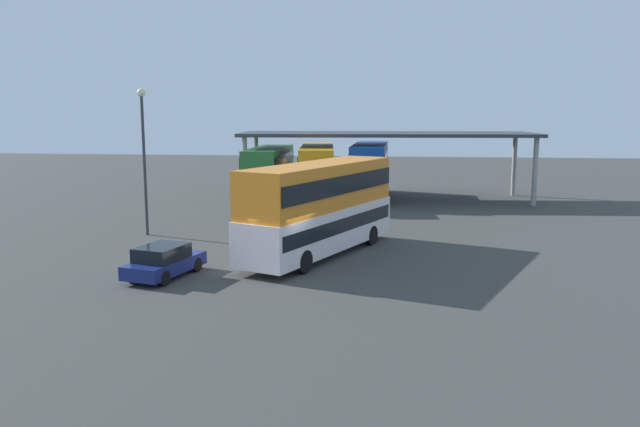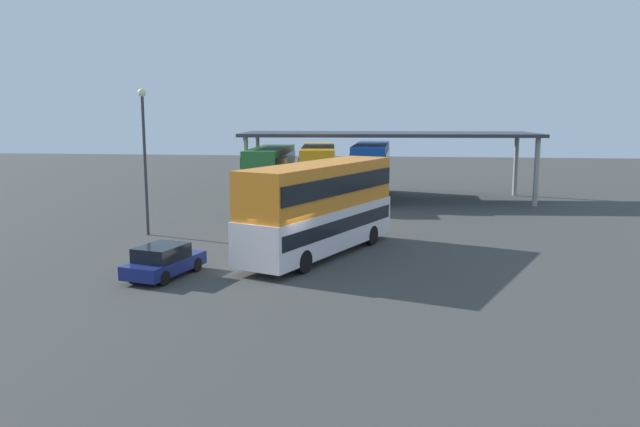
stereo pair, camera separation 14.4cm
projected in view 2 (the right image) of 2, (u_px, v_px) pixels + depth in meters
ground_plane at (283, 273)px, 26.53m from camera, size 140.00×140.00×0.00m
double_decker_main at (320, 205)px, 29.54m from camera, size 6.55×10.75×4.37m
parked_hatchback at (164, 261)px, 25.85m from camera, size 2.59×4.10×1.35m
double_decker_near_canopy at (270, 171)px, 48.54m from camera, size 2.73×10.23×4.01m
double_decker_mid_row at (319, 170)px, 48.04m from camera, size 3.60×11.74×4.15m
double_decker_far_right at (371, 169)px, 48.95m from camera, size 2.76×10.41×4.27m
depot_canopy at (388, 136)px, 47.80m from camera, size 22.56×8.40×5.16m
lamppost_tall at (144, 144)px, 33.97m from camera, size 0.44×0.44×7.97m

